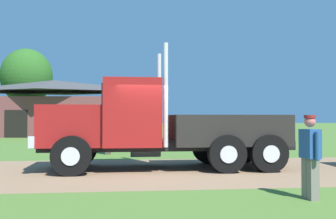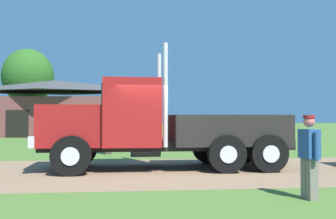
% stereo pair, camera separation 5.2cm
% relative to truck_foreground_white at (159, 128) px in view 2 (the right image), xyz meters
% --- Properties ---
extents(ground_plane, '(200.00, 200.00, 0.00)m').
position_rel_truck_foreground_white_xyz_m(ground_plane, '(-0.02, -0.49, -1.27)').
color(ground_plane, '#4B702C').
extents(dirt_track, '(120.00, 6.14, 0.01)m').
position_rel_truck_foreground_white_xyz_m(dirt_track, '(-0.02, -0.49, -1.26)').
color(dirt_track, '#8C6C4F').
rests_on(dirt_track, ground_plane).
extents(truck_foreground_white, '(7.78, 2.84, 3.73)m').
position_rel_truck_foreground_white_xyz_m(truck_foreground_white, '(0.00, 0.00, 0.00)').
color(truck_foreground_white, black).
rests_on(truck_foreground_white, ground_plane).
extents(visitor_by_barrel, '(0.30, 0.58, 1.63)m').
position_rel_truck_foreground_white_xyz_m(visitor_by_barrel, '(2.56, -4.72, -0.39)').
color(visitor_by_barrel, '#264C8C').
rests_on(visitor_by_barrel, ground_plane).
extents(visitor_far_side, '(0.34, 0.68, 1.82)m').
position_rel_truck_foreground_white_xyz_m(visitor_far_side, '(-1.81, 4.83, -0.25)').
color(visitor_far_side, '#2D2D33').
rests_on(visitor_far_side, ground_plane).
extents(shed_building, '(15.05, 7.59, 4.87)m').
position_rel_truck_foreground_white_xyz_m(shed_building, '(-7.44, 22.14, 1.08)').
color(shed_building, brown).
rests_on(shed_building, ground_plane).
extents(tree_left, '(5.12, 5.12, 8.62)m').
position_rel_truck_foreground_white_xyz_m(tree_left, '(-11.22, 28.00, 4.52)').
color(tree_left, '#513823').
rests_on(tree_left, ground_plane).
extents(tree_mid, '(3.35, 3.35, 6.46)m').
position_rel_truck_foreground_white_xyz_m(tree_mid, '(0.14, 39.95, 3.31)').
color(tree_mid, '#513823').
rests_on(tree_mid, ground_plane).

